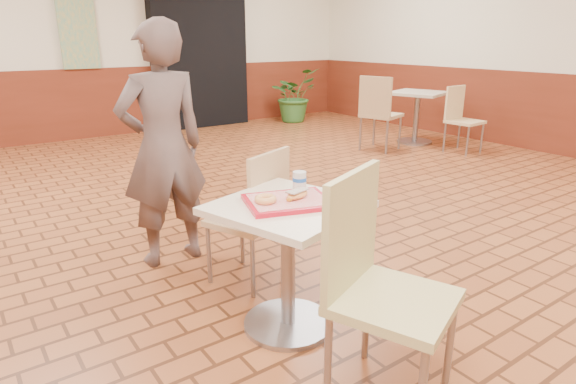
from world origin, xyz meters
TOP-DOWN VIEW (x-y plane):
  - room_shell at (0.00, 0.00)m, footprint 8.01×10.01m
  - wainscot_band at (0.00, 0.00)m, footprint 8.00×10.00m
  - corridor_doorway at (1.20, 4.88)m, footprint 1.60×0.22m
  - promo_poster at (-0.60, 4.94)m, footprint 0.50×0.03m
  - main_table at (-1.04, -0.71)m, footprint 0.64×0.64m
  - chair_main_front at (-1.03, -1.30)m, footprint 0.57×0.57m
  - chair_main_back at (-0.92, -0.21)m, footprint 0.50×0.50m
  - customer at (-1.22, 0.40)m, footprint 0.57×0.37m
  - serving_tray at (-1.04, -0.71)m, footprint 0.40×0.31m
  - ring_donut at (-1.16, -0.69)m, footprint 0.13×0.13m
  - long_john_donut at (-1.00, -0.73)m, footprint 0.15×0.10m
  - paper_cup at (-0.89, -0.61)m, footprint 0.07×0.07m
  - second_table at (3.07, 1.95)m, footprint 0.67×0.67m
  - chair_second_left at (2.26, 1.91)m, footprint 0.56×0.56m
  - chair_second_front at (3.10, 1.27)m, footprint 0.41×0.41m
  - potted_plant at (2.72, 4.40)m, footprint 0.98×0.90m

SIDE VIEW (x-z plane):
  - main_table at x=-1.04m, z-range 0.12..0.79m
  - potted_plant at x=2.72m, z-range 0.00..0.91m
  - chair_main_back at x=-0.92m, z-range 0.05..0.88m
  - chair_second_front at x=3.10m, z-range 0.05..0.89m
  - second_table at x=3.07m, z-range 0.12..0.84m
  - wainscot_band at x=0.00m, z-range 0.00..1.00m
  - chair_main_front at x=-1.03m, z-range 0.06..1.01m
  - chair_second_left at x=2.26m, z-range 0.06..1.02m
  - serving_tray at x=-1.04m, z-range 0.67..0.70m
  - ring_donut at x=-1.16m, z-range 0.70..0.73m
  - long_john_donut at x=-1.00m, z-range 0.70..0.74m
  - paper_cup at x=-0.89m, z-range 0.70..0.79m
  - customer at x=-1.22m, z-range 0.00..1.55m
  - corridor_doorway at x=1.20m, z-range 0.00..2.20m
  - room_shell at x=0.00m, z-range 0.00..3.00m
  - promo_poster at x=-0.60m, z-range 1.00..2.20m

